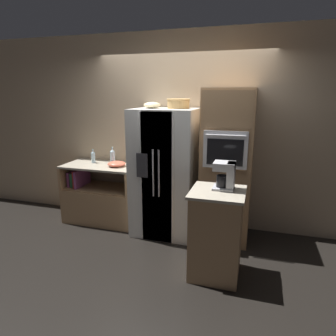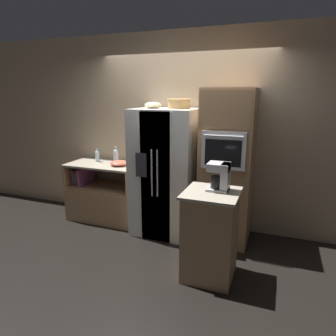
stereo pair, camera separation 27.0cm
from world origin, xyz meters
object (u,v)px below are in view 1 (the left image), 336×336
bottle_short (113,156)px  coffee_maker (226,175)px  fruit_bowl (152,105)px  mixing_bowl (117,164)px  bottle_tall (93,157)px  wicker_basket (178,103)px  wall_oven (227,166)px  refrigerator (165,172)px

bottle_short → coffee_maker: size_ratio=0.89×
fruit_bowl → bottle_short: bearing=165.8°
coffee_maker → mixing_bowl: bearing=153.5°
bottle_tall → coffee_maker: 2.35m
wicker_basket → coffee_maker: (0.75, -0.85, -0.70)m
fruit_bowl → mixing_bowl: (-0.58, 0.04, -0.86)m
wall_oven → coffee_maker: bearing=-84.9°
refrigerator → coffee_maker: size_ratio=6.01×
coffee_maker → bottle_short: bearing=151.5°
wall_oven → mixing_bowl: (-1.61, -0.01, -0.08)m
wall_oven → wicker_basket: (-0.67, -0.01, 0.81)m
coffee_maker → bottle_tall: bearing=155.9°
wall_oven → mixing_bowl: wall_oven is taller
refrigerator → fruit_bowl: fruit_bowl is taller
fruit_bowl → mixing_bowl: size_ratio=0.87×
mixing_bowl → wicker_basket: bearing=0.3°
refrigerator → bottle_short: size_ratio=6.74×
fruit_bowl → wall_oven: bearing=2.7°
refrigerator → mixing_bowl: (-0.77, 0.04, 0.06)m
bottle_short → refrigerator: bearing=-11.6°
wall_oven → mixing_bowl: 1.61m
wall_oven → wicker_basket: wall_oven is taller
refrigerator → coffee_maker: bearing=-41.2°
wicker_basket → fruit_bowl: wicker_basket is taller
wicker_basket → mixing_bowl: size_ratio=1.17×
refrigerator → bottle_short: refrigerator is taller
fruit_bowl → bottle_short: (-0.72, 0.18, -0.78)m
mixing_bowl → bottle_tall: bearing=165.9°
bottle_short → mixing_bowl: size_ratio=0.99×
wall_oven → fruit_bowl: wall_oven is taller
wall_oven → bottle_short: bearing=175.6°
refrigerator → fruit_bowl: bearing=178.7°
refrigerator → wall_oven: 0.85m
mixing_bowl → refrigerator: bearing=-3.1°
bottle_short → mixing_bowl: bearing=-47.3°
bottle_tall → bottle_short: (0.32, 0.03, 0.02)m
bottle_short → coffee_maker: bearing=-28.5°
wall_oven → bottle_tall: 2.06m
wall_oven → coffee_maker: wall_oven is taller
bottle_tall → coffee_maker: bearing=-24.1°
mixing_bowl → coffee_maker: coffee_maker is taller
refrigerator → bottle_short: 0.93m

